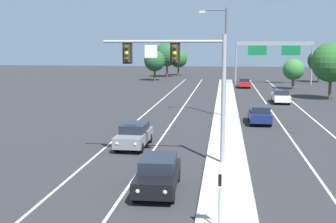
{
  "coord_description": "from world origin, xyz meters",
  "views": [
    {
      "loc": [
        -0.19,
        -11.9,
        6.72
      ],
      "look_at": [
        -3.2,
        10.91,
        3.2
      ],
      "focal_mm": 46.11,
      "sensor_mm": 36.0,
      "label": 1
    }
  ],
  "objects_px": {
    "tree_far_left_c": "(155,61)",
    "car_receding_white": "(281,96)",
    "car_oncoming_black": "(158,174)",
    "car_receding_red": "(244,83)",
    "tree_far_right_a": "(294,69)",
    "car_oncoming_grey": "(134,135)",
    "street_lamp_median": "(223,56)",
    "tree_far_right_b": "(331,62)",
    "tree_far_left_a": "(178,59)",
    "tree_far_right_c": "(320,61)",
    "car_receding_navy": "(260,114)",
    "tree_far_left_b": "(167,55)",
    "highway_sign_gantry": "(274,49)",
    "overhead_signal_mast": "(184,71)",
    "median_sign_post": "(220,191)"
  },
  "relations": [
    {
      "from": "tree_far_right_a",
      "to": "highway_sign_gantry",
      "type": "bearing_deg",
      "value": 103.33
    },
    {
      "from": "car_oncoming_black",
      "to": "car_receding_white",
      "type": "bearing_deg",
      "value": 73.62
    },
    {
      "from": "car_oncoming_grey",
      "to": "overhead_signal_mast",
      "type": "bearing_deg",
      "value": -44.71
    },
    {
      "from": "overhead_signal_mast",
      "to": "car_receding_navy",
      "type": "height_order",
      "value": "overhead_signal_mast"
    },
    {
      "from": "car_receding_navy",
      "to": "tree_far_left_a",
      "type": "relative_size",
      "value": 0.77
    },
    {
      "from": "tree_far_right_c",
      "to": "tree_far_left_b",
      "type": "distance_m",
      "value": 31.25
    },
    {
      "from": "car_receding_white",
      "to": "tree_far_left_c",
      "type": "relative_size",
      "value": 0.76
    },
    {
      "from": "car_oncoming_grey",
      "to": "tree_far_right_c",
      "type": "distance_m",
      "value": 59.33
    },
    {
      "from": "tree_far_left_a",
      "to": "tree_far_right_c",
      "type": "bearing_deg",
      "value": -28.96
    },
    {
      "from": "car_receding_navy",
      "to": "tree_far_left_a",
      "type": "xyz_separation_m",
      "value": [
        -13.58,
        59.71,
        2.99
      ]
    },
    {
      "from": "overhead_signal_mast",
      "to": "car_receding_white",
      "type": "distance_m",
      "value": 29.56
    },
    {
      "from": "tree_far_right_c",
      "to": "car_receding_white",
      "type": "bearing_deg",
      "value": -109.13
    },
    {
      "from": "street_lamp_median",
      "to": "tree_far_left_c",
      "type": "xyz_separation_m",
      "value": [
        -13.25,
        41.55,
        -1.96
      ]
    },
    {
      "from": "car_oncoming_grey",
      "to": "car_receding_red",
      "type": "relative_size",
      "value": 1.0
    },
    {
      "from": "car_receding_red",
      "to": "tree_far_right_a",
      "type": "relative_size",
      "value": 0.94
    },
    {
      "from": "car_receding_red",
      "to": "tree_far_left_a",
      "type": "relative_size",
      "value": 0.77
    },
    {
      "from": "overhead_signal_mast",
      "to": "tree_far_right_c",
      "type": "height_order",
      "value": "overhead_signal_mast"
    },
    {
      "from": "car_oncoming_grey",
      "to": "car_receding_white",
      "type": "bearing_deg",
      "value": 62.6
    },
    {
      "from": "street_lamp_median",
      "to": "tree_far_left_a",
      "type": "bearing_deg",
      "value": 100.29
    },
    {
      "from": "overhead_signal_mast",
      "to": "tree_far_right_b",
      "type": "distance_m",
      "value": 35.3
    },
    {
      "from": "street_lamp_median",
      "to": "car_oncoming_grey",
      "type": "relative_size",
      "value": 2.22
    },
    {
      "from": "overhead_signal_mast",
      "to": "car_receding_white",
      "type": "height_order",
      "value": "overhead_signal_mast"
    },
    {
      "from": "tree_far_right_c",
      "to": "median_sign_post",
      "type": "bearing_deg",
      "value": -104.36
    },
    {
      "from": "street_lamp_median",
      "to": "tree_far_left_a",
      "type": "distance_m",
      "value": 57.71
    },
    {
      "from": "tree_far_left_c",
      "to": "tree_far_right_a",
      "type": "relative_size",
      "value": 1.24
    },
    {
      "from": "car_receding_navy",
      "to": "tree_far_left_b",
      "type": "relative_size",
      "value": 0.61
    },
    {
      "from": "car_receding_navy",
      "to": "tree_far_left_c",
      "type": "bearing_deg",
      "value": 110.36
    },
    {
      "from": "car_oncoming_grey",
      "to": "car_oncoming_black",
      "type": "bearing_deg",
      "value": -70.96
    },
    {
      "from": "car_receding_white",
      "to": "tree_far_left_c",
      "type": "xyz_separation_m",
      "value": [
        -20.05,
        30.47,
        3.01
      ]
    },
    {
      "from": "street_lamp_median",
      "to": "car_oncoming_grey",
      "type": "bearing_deg",
      "value": -113.64
    },
    {
      "from": "tree_far_right_b",
      "to": "street_lamp_median",
      "type": "bearing_deg",
      "value": -131.36
    },
    {
      "from": "car_receding_white",
      "to": "tree_far_left_a",
      "type": "distance_m",
      "value": 48.86
    },
    {
      "from": "tree_far_left_a",
      "to": "car_receding_red",
      "type": "bearing_deg",
      "value": -63.34
    },
    {
      "from": "overhead_signal_mast",
      "to": "car_oncoming_grey",
      "type": "height_order",
      "value": "overhead_signal_mast"
    },
    {
      "from": "street_lamp_median",
      "to": "overhead_signal_mast",
      "type": "bearing_deg",
      "value": -96.96
    },
    {
      "from": "tree_far_right_b",
      "to": "tree_far_right_c",
      "type": "bearing_deg",
      "value": 81.2
    },
    {
      "from": "overhead_signal_mast",
      "to": "car_oncoming_black",
      "type": "relative_size",
      "value": 1.6
    },
    {
      "from": "highway_sign_gantry",
      "to": "tree_far_right_b",
      "type": "height_order",
      "value": "highway_sign_gantry"
    },
    {
      "from": "car_receding_white",
      "to": "tree_far_right_a",
      "type": "relative_size",
      "value": 0.95
    },
    {
      "from": "tree_far_left_c",
      "to": "car_receding_white",
      "type": "bearing_deg",
      "value": -56.66
    },
    {
      "from": "car_oncoming_grey",
      "to": "tree_far_right_b",
      "type": "xyz_separation_m",
      "value": [
        18.99,
        28.15,
        3.86
      ]
    },
    {
      "from": "tree_far_right_a",
      "to": "tree_far_left_b",
      "type": "bearing_deg",
      "value": 133.88
    },
    {
      "from": "street_lamp_median",
      "to": "car_receding_white",
      "type": "bearing_deg",
      "value": 58.46
    },
    {
      "from": "tree_far_left_a",
      "to": "tree_far_right_a",
      "type": "xyz_separation_m",
      "value": [
        21.0,
        -28.94,
        -0.72
      ]
    },
    {
      "from": "tree_far_left_a",
      "to": "tree_far_left_b",
      "type": "relative_size",
      "value": 0.79
    },
    {
      "from": "street_lamp_median",
      "to": "tree_far_right_c",
      "type": "height_order",
      "value": "street_lamp_median"
    },
    {
      "from": "car_receding_white",
      "to": "overhead_signal_mast",
      "type": "bearing_deg",
      "value": -107.63
    },
    {
      "from": "tree_far_right_b",
      "to": "tree_far_right_c",
      "type": "distance_m",
      "value": 26.73
    },
    {
      "from": "tree_far_right_b",
      "to": "tree_far_left_b",
      "type": "distance_m",
      "value": 44.56
    },
    {
      "from": "car_receding_navy",
      "to": "tree_far_right_a",
      "type": "distance_m",
      "value": 31.73
    }
  ]
}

